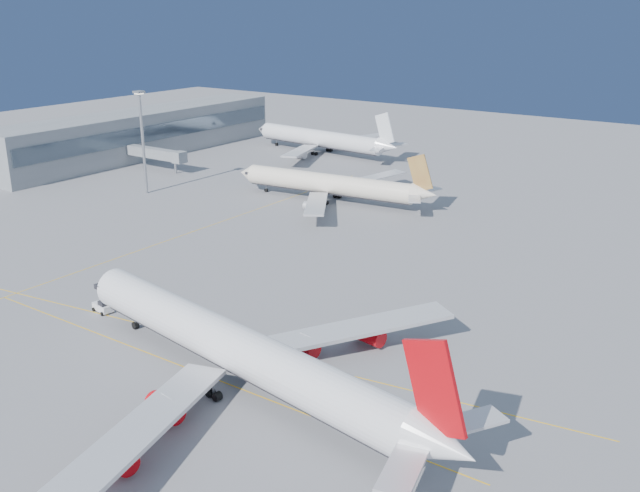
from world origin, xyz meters
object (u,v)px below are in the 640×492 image
Objects in this scene: airliner_third at (323,139)px; light_mast at (142,134)px; airliner_etihad at (332,184)px; pushback_tug at (103,306)px; airliner_virgin at (241,351)px.

light_mast is at bearing -91.60° from airliner_third.
airliner_etihad is 14.14× the size of pushback_tug.
airliner_etihad is at bearing 104.19° from pushback_tug.
airliner_virgin reaches higher than airliner_third.
airliner_etihad is at bearing 126.02° from airliner_virgin.
airliner_virgin is at bearing -0.46° from pushback_tug.
pushback_tug is at bearing -65.46° from airliner_third.
airliner_etihad is 63.02m from airliner_third.
light_mast is at bearing 141.34° from pushback_tug.
airliner_virgin reaches higher than pushback_tug.
airliner_third is at bearing 83.24° from light_mast.
airliner_virgin is 110.98m from light_mast.
airliner_virgin is 17.89× the size of pushback_tug.
airliner_etihad reaches higher than pushback_tug.
airliner_virgin is 1.17× the size of airliner_third.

